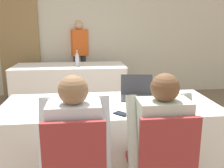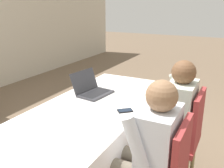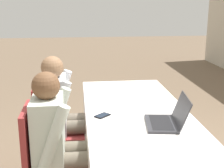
{
  "view_description": "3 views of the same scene",
  "coord_description": "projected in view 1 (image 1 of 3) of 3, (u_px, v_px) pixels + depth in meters",
  "views": [
    {
      "loc": [
        -0.23,
        -2.31,
        1.51
      ],
      "look_at": [
        0.0,
        -0.21,
        1.0
      ],
      "focal_mm": 40.0,
      "sensor_mm": 36.0,
      "label": 1
    },
    {
      "loc": [
        -1.71,
        -1.1,
        1.62
      ],
      "look_at": [
        0.0,
        -0.21,
        1.0
      ],
      "focal_mm": 40.0,
      "sensor_mm": 36.0,
      "label": 2
    },
    {
      "loc": [
        2.44,
        -0.49,
        1.67
      ],
      "look_at": [
        0.0,
        -0.21,
        1.0
      ],
      "focal_mm": 50.0,
      "sensor_mm": 36.0,
      "label": 3
    }
  ],
  "objects": [
    {
      "name": "wall_back",
      "position": [
        95.0,
        32.0,
        5.36
      ],
      "size": [
        12.0,
        0.06,
        2.7
      ],
      "color": "beige",
      "rests_on": "ground_plane"
    },
    {
      "name": "curtain_panel",
      "position": [
        19.0,
        33.0,
        5.14
      ],
      "size": [
        0.82,
        0.04,
        2.65
      ],
      "color": "olive",
      "rests_on": "ground_plane"
    },
    {
      "name": "conference_table_near",
      "position": [
        110.0,
        120.0,
        2.47
      ],
      "size": [
        2.08,
        0.87,
        0.75
      ],
      "color": "white",
      "rests_on": "ground_plane"
    },
    {
      "name": "conference_table_far",
      "position": [
        70.0,
        74.0,
        4.74
      ],
      "size": [
        2.08,
        0.87,
        0.75
      ],
      "color": "white",
      "rests_on": "ground_plane"
    },
    {
      "name": "laptop",
      "position": [
        137.0,
        94.0,
        2.62
      ],
      "size": [
        0.38,
        0.34,
        0.22
      ],
      "rotation": [
        0.0,
        0.0,
        -0.13
      ],
      "color": "#333338",
      "rests_on": "conference_table_near"
    },
    {
      "name": "cell_phone",
      "position": [
        121.0,
        114.0,
        2.15
      ],
      "size": [
        0.14,
        0.14,
        0.01
      ],
      "rotation": [
        0.0,
        0.0,
        0.75
      ],
      "color": "black",
      "rests_on": "conference_table_near"
    },
    {
      "name": "paper_beside_laptop",
      "position": [
        139.0,
        96.0,
        2.7
      ],
      "size": [
        0.31,
        0.36,
        0.0
      ],
      "rotation": [
        0.0,
        0.0,
        -0.42
      ],
      "color": "white",
      "rests_on": "conference_table_near"
    },
    {
      "name": "paper_centre_table",
      "position": [
        68.0,
        108.0,
        2.32
      ],
      "size": [
        0.3,
        0.35,
        0.0
      ],
      "rotation": [
        0.0,
        0.0,
        -0.38
      ],
      "color": "white",
      "rests_on": "conference_table_near"
    },
    {
      "name": "water_bottle",
      "position": [
        77.0,
        59.0,
        4.58
      ],
      "size": [
        0.08,
        0.08,
        0.29
      ],
      "color": "#B7B7C1",
      "rests_on": "conference_table_far"
    },
    {
      "name": "chair_near_right",
      "position": [
        162.0,
        164.0,
        1.8
      ],
      "size": [
        0.44,
        0.44,
        0.93
      ],
      "rotation": [
        0.0,
        0.0,
        3.14
      ],
      "color": "tan",
      "rests_on": "ground_plane"
    },
    {
      "name": "person_checkered_shirt",
      "position": [
        76.0,
        142.0,
        1.8
      ],
      "size": [
        0.5,
        0.52,
        1.19
      ],
      "rotation": [
        0.0,
        0.0,
        3.14
      ],
      "color": "#665B4C",
      "rests_on": "ground_plane"
    },
    {
      "name": "person_white_shirt",
      "position": [
        159.0,
        138.0,
        1.87
      ],
      "size": [
        0.5,
        0.52,
        1.19
      ],
      "rotation": [
        0.0,
        0.0,
        3.14
      ],
      "color": "#665B4C",
      "rests_on": "ground_plane"
    },
    {
      "name": "person_red_shirt",
      "position": [
        80.0,
        52.0,
        5.39
      ],
      "size": [
        0.38,
        0.29,
        1.59
      ],
      "rotation": [
        0.0,
        0.0,
        0.31
      ],
      "color": "#33333D",
      "rests_on": "ground_plane"
    }
  ]
}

